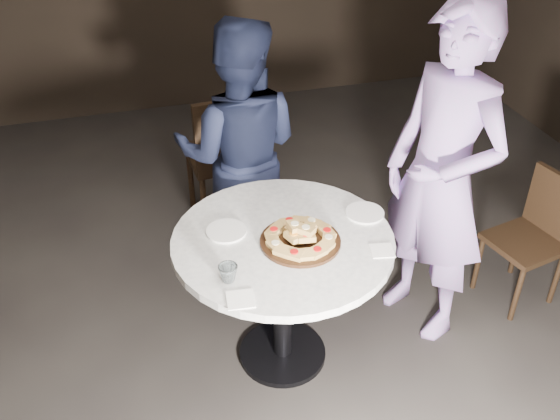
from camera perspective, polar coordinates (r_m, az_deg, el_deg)
name	(u,v)px	position (r m, az deg, el deg)	size (l,w,h in m)	color
floor	(296,361)	(3.53, 1.44, -13.64)	(7.00, 7.00, 0.00)	black
table	(283,262)	(3.11, 0.26, -4.78)	(1.25, 1.25, 0.81)	black
serving_board	(300,241)	(2.98, 1.86, -2.88)	(0.39, 0.39, 0.02)	black
focaccia_pile	(300,236)	(2.96, 1.88, -2.36)	(0.34, 0.35, 0.09)	#B18744
plate_left	(226,231)	(3.06, -4.92, -1.93)	(0.20, 0.20, 0.01)	white
plate_right	(365,213)	(3.21, 7.76, -0.26)	(0.20, 0.20, 0.01)	white
water_glass	(228,273)	(2.75, -4.76, -5.78)	(0.09, 0.09, 0.08)	silver
napkin_near	(240,299)	(2.68, -3.63, -8.17)	(0.12, 0.12, 0.01)	white
napkin_far	(382,251)	(2.97, 9.31, -3.69)	(0.11, 0.11, 0.01)	white
chair_far	(227,152)	(4.21, -4.87, 5.30)	(0.51, 0.53, 1.02)	black
chair_right	(537,230)	(3.96, 22.45, -1.73)	(0.46, 0.45, 0.80)	black
diner_navy	(239,153)	(3.72, -3.73, 5.20)	(0.79, 0.62, 1.63)	black
diner_teal	(441,180)	(3.32, 14.54, 2.68)	(0.69, 0.45, 1.88)	#866EAD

